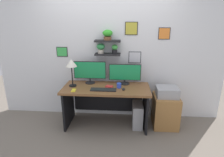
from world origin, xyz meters
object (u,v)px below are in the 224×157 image
(monitor_left, at_px, (90,71))
(printer, at_px, (167,92))
(cell_phone, at_px, (74,90))
(monitor_right, at_px, (125,73))
(keyboard, at_px, (103,90))
(drawer_cabinet, at_px, (165,111))
(computer_mouse, at_px, (123,89))
(scissors_tray, at_px, (109,86))
(coffee_mug, at_px, (119,85))
(desk, at_px, (107,97))
(desk_lamp, at_px, (71,65))
(computer_tower_right, at_px, (137,115))

(monitor_left, relative_size, printer, 1.59)
(cell_phone, bearing_deg, monitor_left, 58.24)
(monitor_right, relative_size, keyboard, 1.33)
(drawer_cabinet, bearing_deg, computer_mouse, -166.89)
(keyboard, relative_size, scissors_tray, 3.67)
(computer_mouse, bearing_deg, monitor_right, 86.93)
(coffee_mug, bearing_deg, cell_phone, -165.90)
(computer_mouse, xyz_separation_m, scissors_tray, (-0.26, 0.13, -0.00))
(desk, relative_size, keyboard, 3.51)
(monitor_right, xyz_separation_m, computer_mouse, (-0.02, -0.33, -0.19))
(cell_phone, bearing_deg, desk, 20.27)
(monitor_left, xyz_separation_m, scissors_tray, (0.38, -0.20, -0.22))
(desk_lamp, xyz_separation_m, drawer_cabinet, (1.69, 0.05, -0.86))
(desk, xyz_separation_m, cell_phone, (-0.54, -0.25, 0.22))
(drawer_cabinet, bearing_deg, keyboard, -169.16)
(drawer_cabinet, distance_m, printer, 0.38)
(drawer_cabinet, bearing_deg, computer_tower_right, -173.56)
(cell_phone, relative_size, drawer_cabinet, 0.24)
(cell_phone, relative_size, scissors_tray, 1.17)
(coffee_mug, distance_m, computer_tower_right, 0.67)
(monitor_right, distance_m, computer_mouse, 0.38)
(desk, height_order, printer, printer)
(scissors_tray, relative_size, computer_tower_right, 0.27)
(desk_lamp, height_order, coffee_mug, desk_lamp)
(monitor_left, distance_m, desk_lamp, 0.39)
(monitor_right, height_order, computer_tower_right, monitor_right)
(monitor_left, bearing_deg, computer_mouse, -27.29)
(keyboard, distance_m, printer, 1.14)
(monitor_right, bearing_deg, desk, -153.29)
(drawer_cabinet, distance_m, computer_tower_right, 0.52)
(monitor_left, bearing_deg, scissors_tray, -27.82)
(desk, height_order, keyboard, keyboard)
(desk, distance_m, keyboard, 0.30)
(desk_lamp, xyz_separation_m, computer_tower_right, (1.18, -0.00, -0.93))
(drawer_cabinet, bearing_deg, desk, -179.05)
(computer_mouse, distance_m, desk_lamp, 1.00)
(desk, bearing_deg, monitor_right, 26.71)
(cell_phone, xyz_separation_m, printer, (1.62, 0.27, -0.09))
(desk_lamp, bearing_deg, monitor_left, 35.17)
(printer, bearing_deg, monitor_left, 174.09)
(monitor_left, bearing_deg, monitor_right, -0.00)
(desk_lamp, bearing_deg, keyboard, -15.61)
(keyboard, height_order, cell_phone, keyboard)
(desk_lamp, relative_size, coffee_mug, 5.54)
(monitor_right, height_order, desk_lamp, desk_lamp)
(desk, xyz_separation_m, desk_lamp, (-0.61, -0.04, 0.61))
(computer_mouse, relative_size, drawer_cabinet, 0.15)
(computer_mouse, xyz_separation_m, computer_tower_right, (0.27, 0.12, -0.55))
(desk, xyz_separation_m, keyboard, (-0.03, -0.20, 0.22))
(desk_lamp, bearing_deg, coffee_mug, -1.57)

